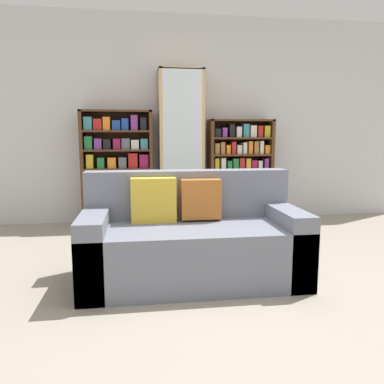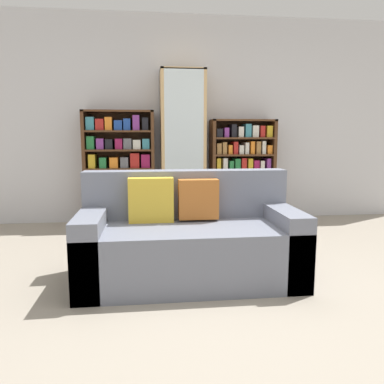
{
  "view_description": "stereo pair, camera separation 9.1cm",
  "coord_description": "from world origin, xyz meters",
  "px_view_note": "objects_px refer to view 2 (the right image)",
  "views": [
    {
      "loc": [
        -0.6,
        -2.49,
        1.14
      ],
      "look_at": [
        -0.05,
        1.34,
        0.56
      ],
      "focal_mm": 35.0,
      "sensor_mm": 36.0,
      "label": 1
    },
    {
      "loc": [
        -0.51,
        -2.5,
        1.14
      ],
      "look_at": [
        -0.05,
        1.34,
        0.56
      ],
      "focal_mm": 35.0,
      "sensor_mm": 36.0,
      "label": 2
    }
  ],
  "objects_px": {
    "bookshelf_right": "(242,172)",
    "wine_bottle": "(222,225)",
    "display_cabinet": "(183,149)",
    "couch": "(189,241)",
    "bookshelf_left": "(119,169)"
  },
  "relations": [
    {
      "from": "bookshelf_left",
      "to": "wine_bottle",
      "type": "distance_m",
      "value": 1.56
    },
    {
      "from": "couch",
      "to": "bookshelf_right",
      "type": "height_order",
      "value": "bookshelf_right"
    },
    {
      "from": "bookshelf_right",
      "to": "wine_bottle",
      "type": "xyz_separation_m",
      "value": [
        -0.44,
        -0.85,
        -0.51
      ]
    },
    {
      "from": "couch",
      "to": "display_cabinet",
      "type": "height_order",
      "value": "display_cabinet"
    },
    {
      "from": "couch",
      "to": "bookshelf_left",
      "type": "distance_m",
      "value": 2.14
    },
    {
      "from": "couch",
      "to": "wine_bottle",
      "type": "relative_size",
      "value": 4.63
    },
    {
      "from": "bookshelf_right",
      "to": "bookshelf_left",
      "type": "bearing_deg",
      "value": 179.99
    },
    {
      "from": "wine_bottle",
      "to": "couch",
      "type": "bearing_deg",
      "value": -113.62
    },
    {
      "from": "display_cabinet",
      "to": "wine_bottle",
      "type": "relative_size",
      "value": 5.34
    },
    {
      "from": "couch",
      "to": "wine_bottle",
      "type": "bearing_deg",
      "value": 66.38
    },
    {
      "from": "couch",
      "to": "bookshelf_left",
      "type": "relative_size",
      "value": 1.17
    },
    {
      "from": "bookshelf_left",
      "to": "bookshelf_right",
      "type": "xyz_separation_m",
      "value": [
        1.61,
        -0.0,
        -0.06
      ]
    },
    {
      "from": "bookshelf_left",
      "to": "display_cabinet",
      "type": "distance_m",
      "value": 0.86
    },
    {
      "from": "bookshelf_left",
      "to": "bookshelf_right",
      "type": "distance_m",
      "value": 1.62
    },
    {
      "from": "couch",
      "to": "bookshelf_right",
      "type": "xyz_separation_m",
      "value": [
        0.94,
        1.99,
        0.35
      ]
    }
  ]
}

